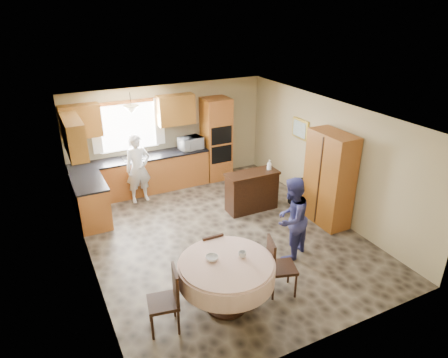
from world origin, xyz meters
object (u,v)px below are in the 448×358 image
at_px(chair_left, 168,297).
at_px(oven_tower, 216,139).
at_px(dining_table, 226,272).
at_px(chair_right, 277,264).
at_px(cupboard, 329,179).
at_px(person_dining, 291,219).
at_px(chair_back, 211,253).
at_px(person_sink, 138,169).
at_px(sideboard, 252,192).

bearing_deg(chair_left, oven_tower, 158.26).
xyz_separation_m(dining_table, chair_right, (0.87, -0.06, -0.10)).
relative_size(cupboard, chair_left, 2.00).
distance_m(dining_table, person_dining, 1.78).
bearing_deg(chair_right, chair_left, 106.15).
bearing_deg(person_dining, dining_table, -4.70).
bearing_deg(person_dining, chair_left, -12.05).
height_order(dining_table, chair_left, chair_left).
bearing_deg(oven_tower, chair_left, -122.78).
bearing_deg(person_dining, chair_back, -29.90).
xyz_separation_m(oven_tower, person_sink, (-2.18, -0.42, -0.25)).
distance_m(oven_tower, dining_table, 4.94).
xyz_separation_m(oven_tower, chair_left, (-2.91, -4.51, -0.52)).
xyz_separation_m(cupboard, person_dining, (-1.42, -0.70, -0.21)).
height_order(sideboard, person_dining, person_dining).
relative_size(chair_left, person_sink, 0.61).
xyz_separation_m(cupboard, person_sink, (-3.25, 2.70, -0.18)).
relative_size(cupboard, chair_right, 2.00).
bearing_deg(person_sink, cupboard, -43.22).
relative_size(cupboard, dining_table, 1.36).
relative_size(oven_tower, person_sink, 1.31).
xyz_separation_m(oven_tower, sideboard, (-0.07, -1.96, -0.64)).
height_order(sideboard, chair_right, chair_right).
bearing_deg(chair_right, chair_back, 61.41).
height_order(dining_table, chair_back, chair_back).
bearing_deg(person_dining, chair_right, 16.63).
bearing_deg(person_sink, dining_table, -90.85).
bearing_deg(chair_back, chair_right, 135.11).
xyz_separation_m(dining_table, person_dining, (1.64, 0.68, 0.13)).
relative_size(sideboard, person_sink, 0.73).
xyz_separation_m(chair_left, person_dining, (2.56, 0.70, 0.24)).
distance_m(chair_back, person_dining, 1.57).
relative_size(oven_tower, chair_left, 2.16).
xyz_separation_m(dining_table, chair_back, (0.09, 0.75, -0.16)).
bearing_deg(person_sink, chair_right, -79.13).
relative_size(oven_tower, person_dining, 1.36).
height_order(oven_tower, person_dining, oven_tower).
height_order(chair_back, chair_right, chair_right).
xyz_separation_m(chair_right, person_sink, (-1.06, 4.14, 0.26)).
bearing_deg(sideboard, cupboard, -44.71).
distance_m(person_sink, person_dining, 3.86).
bearing_deg(person_sink, sideboard, -39.77).
relative_size(chair_back, chair_right, 0.89).
bearing_deg(sideboard, oven_tower, 88.44).
xyz_separation_m(dining_table, person_sink, (-0.19, 4.08, 0.16)).
distance_m(sideboard, chair_left, 3.81).
bearing_deg(person_sink, oven_tower, 7.33).
relative_size(dining_table, person_dining, 0.93).
bearing_deg(chair_back, dining_table, 84.16).
height_order(oven_tower, chair_back, oven_tower).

